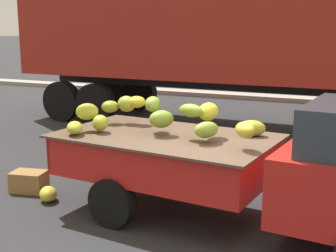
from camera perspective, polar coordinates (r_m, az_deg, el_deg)
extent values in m
plane|color=#28282B|center=(6.03, 5.66, -12.63)|extent=(220.00, 220.00, 0.00)
cube|color=gray|center=(16.62, 18.06, 2.95)|extent=(80.00, 0.80, 0.16)
cube|color=#B21E19|center=(6.42, -0.32, -5.49)|extent=(2.93, 1.89, 0.08)
cube|color=#B21E19|center=(7.01, 2.91, -1.79)|extent=(2.77, 0.33, 0.44)
cube|color=#B21E19|center=(5.71, -4.31, -5.02)|extent=(2.77, 0.33, 0.44)
cube|color=#B21E19|center=(5.81, 11.44, -4.94)|extent=(0.21, 1.62, 0.44)
cube|color=#B21E19|center=(7.11, -9.87, -1.77)|extent=(0.21, 1.62, 0.44)
cube|color=#B21914|center=(7.05, 3.02, -2.05)|extent=(2.66, 0.28, 0.07)
cube|color=brown|center=(6.29, -0.32, -1.22)|extent=(3.06, 2.02, 0.03)
ellipsoid|color=olive|center=(5.82, 4.70, -0.46)|extent=(0.35, 0.40, 0.21)
ellipsoid|color=#A8AC2D|center=(6.60, -9.84, 1.75)|extent=(0.36, 0.35, 0.23)
ellipsoid|color=gold|center=(5.53, 9.39, -0.47)|extent=(0.37, 0.38, 0.19)
ellipsoid|color=#A6AB2D|center=(6.38, -11.32, -0.20)|extent=(0.38, 0.42, 0.17)
ellipsoid|color=#98A029|center=(6.29, 10.18, -0.27)|extent=(0.43, 0.35, 0.21)
ellipsoid|color=#97A931|center=(7.02, -5.07, 2.71)|extent=(0.37, 0.35, 0.24)
ellipsoid|color=gold|center=(6.95, -3.84, 2.95)|extent=(0.35, 0.34, 0.17)
ellipsoid|color=olive|center=(6.45, -1.88, 2.71)|extent=(0.28, 0.37, 0.21)
ellipsoid|color=olive|center=(6.00, 2.79, 1.91)|extent=(0.38, 0.27, 0.17)
ellipsoid|color=gold|center=(6.11, 4.94, 1.77)|extent=(0.27, 0.37, 0.23)
ellipsoid|color=olive|center=(7.05, -7.07, 2.37)|extent=(0.29, 0.30, 0.18)
ellipsoid|color=#A1A52A|center=(6.47, -8.26, 0.39)|extent=(0.34, 0.36, 0.22)
ellipsoid|color=olive|center=(6.20, -0.82, 0.85)|extent=(0.41, 0.42, 0.23)
cylinder|color=black|center=(7.30, 0.55, -5.46)|extent=(0.66, 0.26, 0.64)
cylinder|color=black|center=(6.06, -6.81, -9.25)|extent=(0.66, 0.26, 0.64)
cube|color=maroon|center=(11.81, 9.29, 12.24)|extent=(12.04, 2.70, 2.70)
cube|color=black|center=(11.89, 9.04, 5.00)|extent=(11.05, 0.59, 0.30)
cylinder|color=black|center=(14.44, -3.53, 4.08)|extent=(1.08, 0.32, 1.08)
cylinder|color=black|center=(12.41, -8.85, 2.68)|extent=(1.08, 0.32, 1.08)
cylinder|color=black|center=(14.98, -7.16, 4.30)|extent=(1.08, 0.32, 1.08)
cylinder|color=black|center=(13.04, -12.80, 2.97)|extent=(1.08, 0.32, 1.08)
ellipsoid|color=gold|center=(7.14, -14.41, -8.03)|extent=(0.42, 0.44, 0.22)
cube|color=olive|center=(7.64, -16.61, -6.48)|extent=(0.58, 0.46, 0.31)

